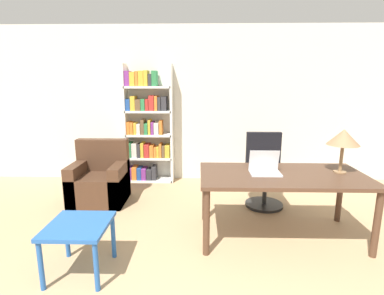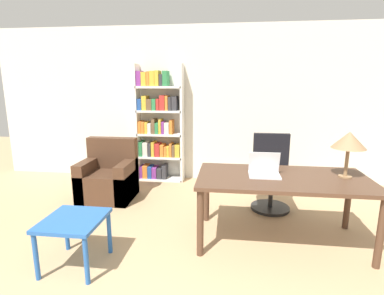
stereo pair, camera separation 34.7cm
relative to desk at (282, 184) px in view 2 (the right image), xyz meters
name	(u,v)px [view 2 (the right image)]	position (x,y,z in m)	size (l,w,h in m)	color
wall_back	(214,105)	(-0.87, 2.14, 0.69)	(8.00, 0.06, 2.70)	silver
desk	(282,184)	(0.00, 0.00, 0.00)	(1.82, 0.93, 0.75)	#4C3323
laptop	(264,170)	(-0.19, 0.03, 0.14)	(0.33, 0.24, 0.25)	silver
table_lamp	(349,141)	(0.66, 0.07, 0.48)	(0.35, 0.35, 0.49)	olive
office_chair	(271,176)	(0.01, 0.94, -0.20)	(0.53, 0.53, 1.04)	black
side_table_blue	(74,226)	(-2.02, -0.73, -0.25)	(0.54, 0.57, 0.49)	#2356A3
armchair	(108,179)	(-2.39, 0.98, -0.36)	(0.77, 0.67, 0.90)	#472D1E
bookshelf	(158,127)	(-1.84, 1.95, 0.31)	(0.83, 0.28, 2.05)	white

